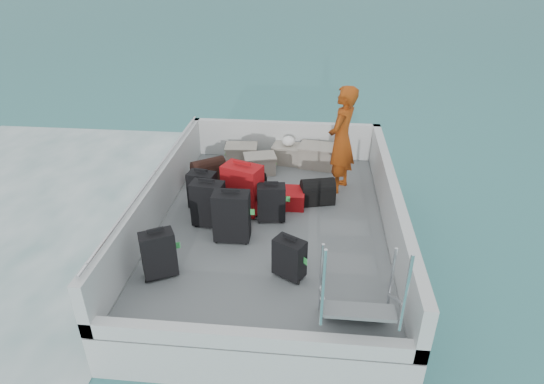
{
  "coord_description": "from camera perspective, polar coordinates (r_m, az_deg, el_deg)",
  "views": [
    {
      "loc": [
        0.57,
        -5.77,
        4.31
      ],
      "look_at": [
        -0.02,
        0.23,
        1.0
      ],
      "focal_mm": 30.0,
      "sensor_mm": 36.0,
      "label": 1
    }
  ],
  "objects": [
    {
      "name": "passenger",
      "position": [
        7.48,
        8.71,
        6.47
      ],
      "size": [
        0.65,
        0.77,
        1.79
      ],
      "primitive_type": "imported",
      "rotation": [
        0.0,
        0.0,
        -1.98
      ],
      "color": "#CC4F13",
      "rests_on": "deck"
    },
    {
      "name": "suitcase_8",
      "position": [
        7.24,
        1.45,
        -0.71
      ],
      "size": [
        0.67,
        0.45,
        0.26
      ],
      "primitive_type": "cube",
      "rotation": [
        0.0,
        0.0,
        1.58
      ],
      "color": "#A00C16",
      "rests_on": "deck"
    },
    {
      "name": "deck_fittings",
      "position": [
        6.38,
        2.84,
        -2.6
      ],
      "size": [
        3.6,
        5.0,
        0.9
      ],
      "color": "silver",
      "rests_on": "deck"
    },
    {
      "name": "duffel_0",
      "position": [
        8.04,
        -7.95,
        2.43
      ],
      "size": [
        0.64,
        0.57,
        0.32
      ],
      "primitive_type": null,
      "rotation": [
        0.0,
        0.0,
        0.61
      ],
      "color": "black",
      "rests_on": "deck"
    },
    {
      "name": "duffel_1",
      "position": [
        7.6,
        -2.87,
        1.04
      ],
      "size": [
        0.59,
        0.47,
        0.32
      ],
      "primitive_type": null,
      "rotation": [
        0.0,
        0.0,
        -0.39
      ],
      "color": "black",
      "rests_on": "deck"
    },
    {
      "name": "suitcase_1",
      "position": [
        6.68,
        -7.99,
        -1.54
      ],
      "size": [
        0.5,
        0.32,
        0.7
      ],
      "primitive_type": "cube",
      "rotation": [
        0.0,
        0.0,
        -0.12
      ],
      "color": "black",
      "rests_on": "deck"
    },
    {
      "name": "crate_0",
      "position": [
        8.65,
        -3.85,
        4.66
      ],
      "size": [
        0.58,
        0.42,
        0.34
      ],
      "primitive_type": "cube",
      "rotation": [
        0.0,
        0.0,
        0.07
      ],
      "color": "#9F978B",
      "rests_on": "deck"
    },
    {
      "name": "suitcase_7",
      "position": [
        6.76,
        -0.1,
        -1.42
      ],
      "size": [
        0.44,
        0.29,
        0.58
      ],
      "primitive_type": "cube",
      "rotation": [
        0.0,
        0.0,
        0.12
      ],
      "color": "black",
      "rests_on": "deck"
    },
    {
      "name": "crate_3",
      "position": [
        8.53,
        5.71,
        4.42
      ],
      "size": [
        0.71,
        0.55,
        0.39
      ],
      "primitive_type": "cube",
      "rotation": [
        0.0,
        0.0,
        -0.18
      ],
      "color": "#9F978B",
      "rests_on": "deck"
    },
    {
      "name": "duffel_2",
      "position": [
        7.33,
        5.72,
        -0.19
      ],
      "size": [
        0.59,
        0.42,
        0.32
      ],
      "primitive_type": null,
      "rotation": [
        0.0,
        0.0,
        0.25
      ],
      "color": "black",
      "rests_on": "deck"
    },
    {
      "name": "suitcase_6",
      "position": [
        5.68,
        2.19,
        -8.34
      ],
      "size": [
        0.45,
        0.39,
        0.54
      ],
      "primitive_type": "cube",
      "rotation": [
        0.0,
        0.0,
        -0.52
      ],
      "color": "black",
      "rests_on": "deck"
    },
    {
      "name": "ferry_hull",
      "position": [
        7.05,
        0.02,
        -5.91
      ],
      "size": [
        3.6,
        5.0,
        0.6
      ],
      "primitive_type": "cube",
      "color": "silver",
      "rests_on": "ground"
    },
    {
      "name": "white_bag",
      "position": [
        8.55,
        2.07,
        6.23
      ],
      "size": [
        0.24,
        0.24,
        0.18
      ],
      "primitive_type": "ellipsoid",
      "color": "white",
      "rests_on": "crate_2"
    },
    {
      "name": "suitcase_2",
      "position": [
        7.16,
        -8.7,
        0.17
      ],
      "size": [
        0.46,
        0.32,
        0.61
      ],
      "primitive_type": "cube",
      "rotation": [
        0.0,
        0.0,
        -0.17
      ],
      "color": "black",
      "rests_on": "deck"
    },
    {
      "name": "deck",
      "position": [
        6.88,
        0.02,
        -3.78
      ],
      "size": [
        3.3,
        4.7,
        0.02
      ],
      "primitive_type": "cube",
      "color": "slate",
      "rests_on": "ferry_hull"
    },
    {
      "name": "ground",
      "position": [
        7.22,
        0.02,
        -7.87
      ],
      "size": [
        160.0,
        160.0,
        0.0
      ],
      "primitive_type": "plane",
      "color": "#1C6463",
      "rests_on": "ground"
    },
    {
      "name": "suitcase_5",
      "position": [
        6.94,
        -3.71,
        0.34
      ],
      "size": [
        0.66,
        0.53,
        0.79
      ],
      "primitive_type": "cube",
      "rotation": [
        0.0,
        0.0,
        -0.37
      ],
      "color": "#A00C16",
      "rests_on": "deck"
    },
    {
      "name": "crate_2",
      "position": [
        8.65,
        2.04,
        4.69
      ],
      "size": [
        0.59,
        0.45,
        0.33
      ],
      "primitive_type": "cube",
      "rotation": [
        0.0,
        0.0,
        -0.15
      ],
      "color": "#9F978B",
      "rests_on": "deck"
    },
    {
      "name": "crate_1",
      "position": [
        8.26,
        -1.53,
        3.43
      ],
      "size": [
        0.6,
        0.49,
        0.32
      ],
      "primitive_type": "cube",
      "rotation": [
        0.0,
        0.0,
        0.27
      ],
      "color": "#9F978B",
      "rests_on": "deck"
    },
    {
      "name": "suitcase_0",
      "position": [
        5.82,
        -14.02,
        -7.66
      ],
      "size": [
        0.47,
        0.4,
        0.63
      ],
      "primitive_type": "cube",
      "rotation": [
        0.0,
        0.0,
        0.5
      ],
      "color": "black",
      "rests_on": "deck"
    },
    {
      "name": "yellow_bag",
      "position": [
        8.74,
        6.86,
        4.37
      ],
      "size": [
        0.28,
        0.26,
        0.22
      ],
      "primitive_type": "ellipsoid",
      "color": "yellow",
      "rests_on": "deck"
    },
    {
      "name": "suitcase_4",
      "position": [
        6.31,
        -5.08,
        -3.12
      ],
      "size": [
        0.51,
        0.31,
        0.74
      ],
      "primitive_type": "cube",
      "rotation": [
        0.0,
        0.0,
        0.02
      ],
      "color": "black",
      "rests_on": "deck"
    }
  ]
}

